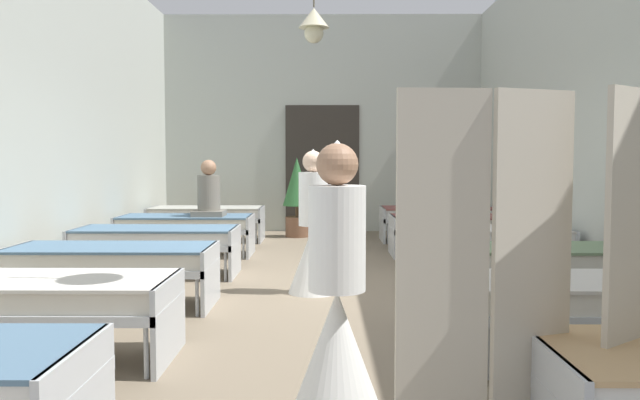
{
  "coord_description": "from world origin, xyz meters",
  "views": [
    {
      "loc": [
        0.05,
        -6.77,
        1.39
      ],
      "look_at": [
        0.0,
        -0.19,
        0.97
      ],
      "focal_mm": 36.21,
      "sensor_mm": 36.0,
      "label": 1
    }
  ],
  "objects_px": {
    "bed_right_row_1": "(603,299)",
    "bed_left_row_5": "(207,215)",
    "bed_left_row_2": "(111,260)",
    "potted_plant": "(297,192)",
    "bed_right_row_2": "(529,261)",
    "nurse_mid_aisle": "(337,323)",
    "patient_seated_primary": "(209,195)",
    "bed_left_row_1": "(33,298)",
    "nurse_near_aisle": "(313,242)",
    "bed_left_row_3": "(157,239)",
    "privacy_screen": "(534,278)",
    "bed_right_row_4": "(457,225)",
    "bed_left_row_4": "(186,225)",
    "bed_right_row_5": "(438,215)",
    "bed_right_row_3": "(485,239)"
  },
  "relations": [
    {
      "from": "bed_right_row_4",
      "to": "bed_left_row_4",
      "type": "bearing_deg",
      "value": 180.0
    },
    {
      "from": "nurse_mid_aisle",
      "to": "patient_seated_primary",
      "type": "bearing_deg",
      "value": 140.74
    },
    {
      "from": "bed_right_row_1",
      "to": "patient_seated_primary",
      "type": "distance_m",
      "value": 5.95
    },
    {
      "from": "bed_left_row_2",
      "to": "patient_seated_primary",
      "type": "height_order",
      "value": "patient_seated_primary"
    },
    {
      "from": "bed_left_row_5",
      "to": "privacy_screen",
      "type": "relative_size",
      "value": 1.12
    },
    {
      "from": "bed_right_row_2",
      "to": "nurse_mid_aisle",
      "type": "xyz_separation_m",
      "value": [
        -1.83,
        -2.62,
        0.09
      ]
    },
    {
      "from": "bed_left_row_4",
      "to": "patient_seated_primary",
      "type": "xyz_separation_m",
      "value": [
        0.35,
        -0.09,
        0.43
      ]
    },
    {
      "from": "bed_right_row_3",
      "to": "nurse_near_aisle",
      "type": "height_order",
      "value": "nurse_near_aisle"
    },
    {
      "from": "bed_left_row_2",
      "to": "bed_right_row_2",
      "type": "distance_m",
      "value": 3.89
    },
    {
      "from": "bed_left_row_1",
      "to": "privacy_screen",
      "type": "relative_size",
      "value": 1.12
    },
    {
      "from": "bed_left_row_2",
      "to": "potted_plant",
      "type": "xyz_separation_m",
      "value": [
        1.5,
        5.45,
        0.37
      ]
    },
    {
      "from": "nurse_mid_aisle",
      "to": "bed_right_row_4",
      "type": "bearing_deg",
      "value": 106.82
    },
    {
      "from": "bed_right_row_2",
      "to": "bed_left_row_3",
      "type": "bearing_deg",
      "value": 157.46
    },
    {
      "from": "bed_left_row_4",
      "to": "privacy_screen",
      "type": "xyz_separation_m",
      "value": [
        2.94,
        -6.31,
        0.41
      ]
    },
    {
      "from": "nurse_near_aisle",
      "to": "nurse_mid_aisle",
      "type": "distance_m",
      "value": 3.28
    },
    {
      "from": "bed_right_row_3",
      "to": "bed_left_row_4",
      "type": "xyz_separation_m",
      "value": [
        -3.89,
        1.62,
        0.0
      ]
    },
    {
      "from": "bed_left_row_2",
      "to": "potted_plant",
      "type": "bearing_deg",
      "value": 74.61
    },
    {
      "from": "bed_left_row_5",
      "to": "bed_right_row_2",
      "type": "bearing_deg",
      "value": -51.23
    },
    {
      "from": "bed_right_row_4",
      "to": "bed_right_row_2",
      "type": "bearing_deg",
      "value": -90.0
    },
    {
      "from": "bed_right_row_2",
      "to": "bed_left_row_4",
      "type": "distance_m",
      "value": 5.06
    },
    {
      "from": "bed_left_row_3",
      "to": "bed_left_row_4",
      "type": "height_order",
      "value": "same"
    },
    {
      "from": "bed_left_row_3",
      "to": "bed_left_row_4",
      "type": "relative_size",
      "value": 1.0
    },
    {
      "from": "bed_left_row_3",
      "to": "bed_left_row_1",
      "type": "bearing_deg",
      "value": -90.0
    },
    {
      "from": "potted_plant",
      "to": "nurse_near_aisle",
      "type": "bearing_deg",
      "value": -85.5
    },
    {
      "from": "bed_left_row_1",
      "to": "bed_right_row_5",
      "type": "height_order",
      "value": "same"
    },
    {
      "from": "patient_seated_primary",
      "to": "potted_plant",
      "type": "bearing_deg",
      "value": 63.46
    },
    {
      "from": "bed_left_row_1",
      "to": "nurse_near_aisle",
      "type": "bearing_deg",
      "value": 50.41
    },
    {
      "from": "bed_left_row_1",
      "to": "nurse_near_aisle",
      "type": "distance_m",
      "value": 2.95
    },
    {
      "from": "bed_right_row_1",
      "to": "bed_left_row_2",
      "type": "height_order",
      "value": "same"
    },
    {
      "from": "bed_left_row_5",
      "to": "patient_seated_primary",
      "type": "bearing_deg",
      "value": -78.39
    },
    {
      "from": "bed_left_row_2",
      "to": "bed_left_row_4",
      "type": "height_order",
      "value": "same"
    },
    {
      "from": "privacy_screen",
      "to": "nurse_mid_aisle",
      "type": "bearing_deg",
      "value": 131.66
    },
    {
      "from": "bed_left_row_3",
      "to": "bed_left_row_5",
      "type": "relative_size",
      "value": 1.0
    },
    {
      "from": "bed_right_row_4",
      "to": "potted_plant",
      "type": "distance_m",
      "value": 3.28
    },
    {
      "from": "bed_right_row_1",
      "to": "bed_right_row_5",
      "type": "xyz_separation_m",
      "value": [
        0.0,
        6.46,
        0.0
      ]
    },
    {
      "from": "bed_left_row_3",
      "to": "patient_seated_primary",
      "type": "height_order",
      "value": "patient_seated_primary"
    },
    {
      "from": "bed_right_row_1",
      "to": "bed_left_row_5",
      "type": "bearing_deg",
      "value": 121.06
    },
    {
      "from": "bed_left_row_3",
      "to": "bed_left_row_5",
      "type": "bearing_deg",
      "value": 90.0
    },
    {
      "from": "bed_right_row_1",
      "to": "privacy_screen",
      "type": "distance_m",
      "value": 1.79
    },
    {
      "from": "bed_right_row_1",
      "to": "bed_left_row_5",
      "type": "relative_size",
      "value": 1.0
    },
    {
      "from": "nurse_mid_aisle",
      "to": "bed_right_row_3",
      "type": "bearing_deg",
      "value": 100.82
    },
    {
      "from": "bed_right_row_1",
      "to": "nurse_mid_aisle",
      "type": "relative_size",
      "value": 1.28
    },
    {
      "from": "bed_left_row_3",
      "to": "patient_seated_primary",
      "type": "xyz_separation_m",
      "value": [
        0.35,
        1.53,
        0.43
      ]
    },
    {
      "from": "bed_left_row_4",
      "to": "bed_left_row_5",
      "type": "bearing_deg",
      "value": 90.0
    },
    {
      "from": "bed_left_row_1",
      "to": "privacy_screen",
      "type": "bearing_deg",
      "value": -26.36
    },
    {
      "from": "potted_plant",
      "to": "privacy_screen",
      "type": "xyz_separation_m",
      "value": [
        1.44,
        -8.52,
        0.04
      ]
    },
    {
      "from": "bed_left_row_1",
      "to": "bed_left_row_5",
      "type": "relative_size",
      "value": 1.0
    },
    {
      "from": "bed_left_row_1",
      "to": "bed_left_row_4",
      "type": "xyz_separation_m",
      "value": [
        0.0,
        4.85,
        0.0
      ]
    },
    {
      "from": "bed_left_row_4",
      "to": "bed_right_row_5",
      "type": "height_order",
      "value": "same"
    },
    {
      "from": "bed_left_row_1",
      "to": "patient_seated_primary",
      "type": "distance_m",
      "value": 4.79
    }
  ]
}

